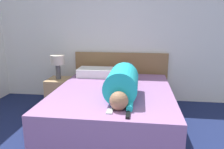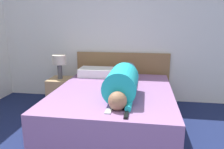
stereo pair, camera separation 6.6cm
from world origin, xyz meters
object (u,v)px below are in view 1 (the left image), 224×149
(tv_remote, at_px, (128,115))
(cell_phone, at_px, (110,111))
(bed, at_px, (113,107))
(person_lying, at_px, (123,81))
(table_lamp, at_px, (58,62))
(pillow_near_headboard, at_px, (96,72))
(nightstand, at_px, (60,92))

(tv_remote, height_order, cell_phone, tv_remote)
(tv_remote, relative_size, cell_phone, 1.15)
(bed, bearing_deg, person_lying, -37.59)
(table_lamp, relative_size, pillow_near_headboard, 0.68)
(table_lamp, relative_size, tv_remote, 2.75)
(table_lamp, distance_m, cell_phone, 1.79)
(person_lying, xyz_separation_m, tv_remote, (0.11, -0.75, -0.15))
(person_lying, bearing_deg, nightstand, 147.97)
(bed, xyz_separation_m, cell_phone, (0.06, -0.78, 0.27))
(tv_remote, xyz_separation_m, cell_phone, (-0.19, 0.08, -0.01))
(nightstand, distance_m, person_lying, 1.46)
(nightstand, bearing_deg, bed, -31.18)
(nightstand, height_order, table_lamp, table_lamp)
(bed, relative_size, table_lamp, 4.82)
(pillow_near_headboard, bearing_deg, person_lying, -57.28)
(bed, distance_m, person_lying, 0.47)
(cell_phone, bearing_deg, person_lying, 82.42)
(person_lying, height_order, cell_phone, person_lying)
(table_lamp, height_order, tv_remote, table_lamp)
(pillow_near_headboard, relative_size, cell_phone, 4.64)
(person_lying, distance_m, pillow_near_headboard, 1.01)
(nightstand, distance_m, pillow_near_headboard, 0.74)
(bed, distance_m, cell_phone, 0.83)
(nightstand, xyz_separation_m, person_lying, (1.18, -0.74, 0.45))
(bed, height_order, tv_remote, tv_remote)
(pillow_near_headboard, xyz_separation_m, tv_remote, (0.65, -1.59, -0.06))
(person_lying, distance_m, tv_remote, 0.77)
(nightstand, bearing_deg, tv_remote, -49.12)
(pillow_near_headboard, relative_size, tv_remote, 4.02)
(bed, distance_m, table_lamp, 1.31)
(person_lying, bearing_deg, tv_remote, -81.95)
(person_lying, xyz_separation_m, cell_phone, (-0.09, -0.66, -0.16))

